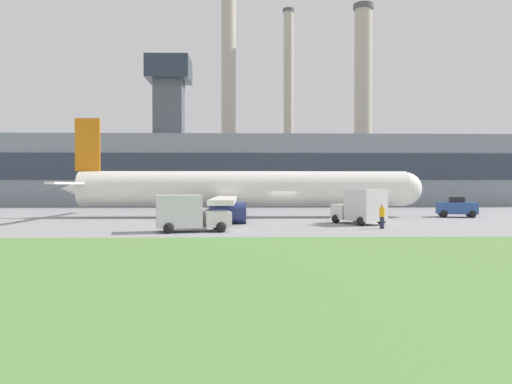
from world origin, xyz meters
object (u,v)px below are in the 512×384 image
airplane (239,189)px  baggage_truck (188,214)px  pushback_tug (457,208)px  ground_crew_person (382,216)px  fuel_truck (361,207)px

airplane → baggage_truck: airplane is taller
airplane → pushback_tug: 21.01m
airplane → ground_crew_person: (10.19, -13.13, -1.78)m
airplane → ground_crew_person: 16.72m
fuel_truck → pushback_tug: bearing=36.9°
pushback_tug → ground_crew_person: (-10.73, -12.50, 0.02)m
airplane → baggage_truck: size_ratio=6.76×
pushback_tug → ground_crew_person: 16.47m
airplane → fuel_truck: size_ratio=7.11×
pushback_tug → fuel_truck: 14.10m
pushback_tug → ground_crew_person: bearing=-130.6°
airplane → fuel_truck: (9.65, -9.09, -1.33)m
pushback_tug → baggage_truck: 28.19m
fuel_truck → ground_crew_person: (0.54, -4.05, -0.44)m
airplane → fuel_truck: bearing=-43.3°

